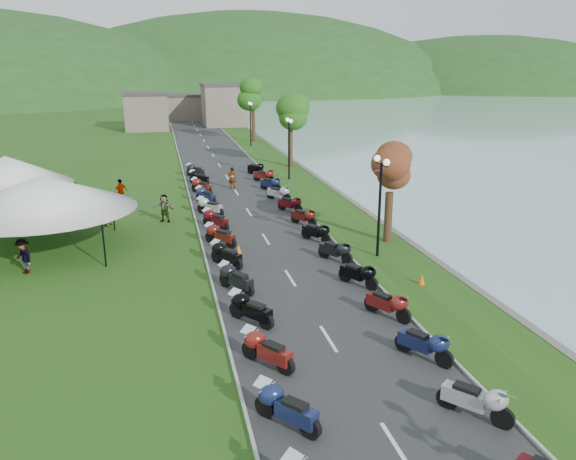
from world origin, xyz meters
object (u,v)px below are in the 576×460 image
pedestrian_a (109,225)px  pedestrian_b (76,205)px  pedestrian_c (26,273)px  vendor_tent_main (44,214)px

pedestrian_a → pedestrian_b: (-2.58, 5.65, 0.00)m
pedestrian_a → pedestrian_c: pedestrian_a is taller
vendor_tent_main → pedestrian_c: 3.82m
pedestrian_a → pedestrian_b: pedestrian_a is taller
vendor_tent_main → pedestrian_b: 10.10m
vendor_tent_main → pedestrian_c: vendor_tent_main is taller
pedestrian_a → pedestrian_c: 8.12m
vendor_tent_main → pedestrian_b: size_ratio=3.83×
vendor_tent_main → pedestrian_b: vendor_tent_main is taller
pedestrian_a → pedestrian_b: size_ratio=1.22×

